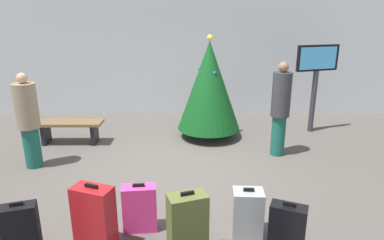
{
  "coord_description": "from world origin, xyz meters",
  "views": [
    {
      "loc": [
        0.25,
        -5.38,
        2.56
      ],
      "look_at": [
        0.28,
        0.01,
        0.9
      ],
      "focal_mm": 31.37,
      "sensor_mm": 36.0,
      "label": 1
    }
  ],
  "objects_px": {
    "suitcase_8": "(22,238)",
    "suitcase_3": "(187,228)",
    "flight_info_kiosk": "(316,71)",
    "traveller_1": "(280,107)",
    "holiday_tree": "(209,86)",
    "waiting_bench": "(70,127)",
    "suitcase_7": "(286,236)",
    "suitcase_0": "(247,213)",
    "suitcase_5": "(94,219)",
    "traveller_0": "(28,119)",
    "suitcase_2": "(140,208)"
  },
  "relations": [
    {
      "from": "suitcase_8",
      "to": "suitcase_3",
      "type": "bearing_deg",
      "value": 5.43
    },
    {
      "from": "flight_info_kiosk",
      "to": "traveller_1",
      "type": "height_order",
      "value": "flight_info_kiosk"
    },
    {
      "from": "holiday_tree",
      "to": "waiting_bench",
      "type": "distance_m",
      "value": 3.06
    },
    {
      "from": "waiting_bench",
      "to": "suitcase_7",
      "type": "distance_m",
      "value": 5.09
    },
    {
      "from": "waiting_bench",
      "to": "suitcase_0",
      "type": "height_order",
      "value": "suitcase_0"
    },
    {
      "from": "traveller_1",
      "to": "suitcase_7",
      "type": "height_order",
      "value": "traveller_1"
    },
    {
      "from": "flight_info_kiosk",
      "to": "suitcase_5",
      "type": "height_order",
      "value": "flight_info_kiosk"
    },
    {
      "from": "flight_info_kiosk",
      "to": "traveller_1",
      "type": "bearing_deg",
      "value": -129.09
    },
    {
      "from": "waiting_bench",
      "to": "suitcase_8",
      "type": "bearing_deg",
      "value": -77.9
    },
    {
      "from": "suitcase_5",
      "to": "suitcase_7",
      "type": "relative_size",
      "value": 1.08
    },
    {
      "from": "holiday_tree",
      "to": "suitcase_5",
      "type": "height_order",
      "value": "holiday_tree"
    },
    {
      "from": "waiting_bench",
      "to": "traveller_0",
      "type": "height_order",
      "value": "traveller_0"
    },
    {
      "from": "holiday_tree",
      "to": "flight_info_kiosk",
      "type": "relative_size",
      "value": 1.12
    },
    {
      "from": "suitcase_0",
      "to": "holiday_tree",
      "type": "bearing_deg",
      "value": 94.63
    },
    {
      "from": "holiday_tree",
      "to": "traveller_1",
      "type": "distance_m",
      "value": 1.64
    },
    {
      "from": "traveller_1",
      "to": "suitcase_2",
      "type": "relative_size",
      "value": 2.82
    },
    {
      "from": "suitcase_0",
      "to": "suitcase_8",
      "type": "distance_m",
      "value": 2.49
    },
    {
      "from": "traveller_0",
      "to": "suitcase_2",
      "type": "bearing_deg",
      "value": -40.97
    },
    {
      "from": "suitcase_5",
      "to": "flight_info_kiosk",
      "type": "bearing_deg",
      "value": 46.9
    },
    {
      "from": "holiday_tree",
      "to": "traveller_1",
      "type": "xyz_separation_m",
      "value": [
        1.28,
        -1.01,
        -0.21
      ]
    },
    {
      "from": "holiday_tree",
      "to": "traveller_0",
      "type": "height_order",
      "value": "holiday_tree"
    },
    {
      "from": "holiday_tree",
      "to": "suitcase_5",
      "type": "distance_m",
      "value": 4.13
    },
    {
      "from": "suitcase_2",
      "to": "suitcase_3",
      "type": "xyz_separation_m",
      "value": [
        0.59,
        -0.54,
        0.09
      ]
    },
    {
      "from": "traveller_0",
      "to": "traveller_1",
      "type": "height_order",
      "value": "traveller_1"
    },
    {
      "from": "traveller_0",
      "to": "flight_info_kiosk",
      "type": "bearing_deg",
      "value": 18.82
    },
    {
      "from": "suitcase_2",
      "to": "suitcase_8",
      "type": "relative_size",
      "value": 0.79
    },
    {
      "from": "suitcase_7",
      "to": "suitcase_0",
      "type": "bearing_deg",
      "value": 120.55
    },
    {
      "from": "waiting_bench",
      "to": "suitcase_5",
      "type": "distance_m",
      "value": 3.69
    },
    {
      "from": "waiting_bench",
      "to": "traveller_0",
      "type": "relative_size",
      "value": 0.81
    },
    {
      "from": "traveller_0",
      "to": "suitcase_0",
      "type": "relative_size",
      "value": 2.67
    },
    {
      "from": "suitcase_3",
      "to": "suitcase_7",
      "type": "bearing_deg",
      "value": -5.96
    },
    {
      "from": "waiting_bench",
      "to": "traveller_1",
      "type": "bearing_deg",
      "value": -8.43
    },
    {
      "from": "holiday_tree",
      "to": "waiting_bench",
      "type": "bearing_deg",
      "value": -172.46
    },
    {
      "from": "traveller_0",
      "to": "traveller_1",
      "type": "distance_m",
      "value": 4.5
    },
    {
      "from": "holiday_tree",
      "to": "traveller_1",
      "type": "height_order",
      "value": "holiday_tree"
    },
    {
      "from": "traveller_1",
      "to": "suitcase_2",
      "type": "height_order",
      "value": "traveller_1"
    },
    {
      "from": "traveller_1",
      "to": "suitcase_5",
      "type": "bearing_deg",
      "value": -134.92
    },
    {
      "from": "flight_info_kiosk",
      "to": "suitcase_7",
      "type": "relative_size",
      "value": 2.6
    },
    {
      "from": "holiday_tree",
      "to": "traveller_0",
      "type": "bearing_deg",
      "value": -154.29
    },
    {
      "from": "suitcase_2",
      "to": "holiday_tree",
      "type": "bearing_deg",
      "value": 73.21
    },
    {
      "from": "traveller_1",
      "to": "traveller_0",
      "type": "bearing_deg",
      "value": -173.31
    },
    {
      "from": "traveller_1",
      "to": "suitcase_2",
      "type": "bearing_deg",
      "value": -133.89
    },
    {
      "from": "flight_info_kiosk",
      "to": "traveller_0",
      "type": "relative_size",
      "value": 1.18
    },
    {
      "from": "suitcase_8",
      "to": "suitcase_2",
      "type": "bearing_deg",
      "value": 32.3
    },
    {
      "from": "suitcase_7",
      "to": "holiday_tree",
      "type": "bearing_deg",
      "value": 98.45
    },
    {
      "from": "holiday_tree",
      "to": "suitcase_0",
      "type": "distance_m",
      "value": 3.63
    },
    {
      "from": "waiting_bench",
      "to": "suitcase_0",
      "type": "xyz_separation_m",
      "value": [
        3.22,
        -3.13,
        -0.06
      ]
    },
    {
      "from": "flight_info_kiosk",
      "to": "waiting_bench",
      "type": "relative_size",
      "value": 1.45
    },
    {
      "from": "flight_info_kiosk",
      "to": "traveller_0",
      "type": "height_order",
      "value": "flight_info_kiosk"
    },
    {
      "from": "flight_info_kiosk",
      "to": "suitcase_7",
      "type": "xyz_separation_m",
      "value": [
        -1.8,
        -4.43,
        -1.06
      ]
    }
  ]
}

